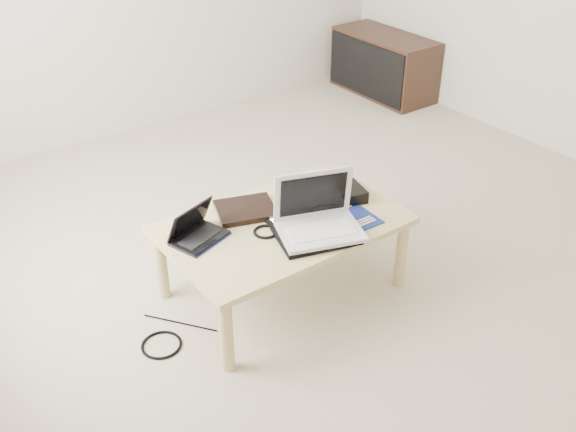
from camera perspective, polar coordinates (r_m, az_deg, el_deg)
ground at (r=3.60m, az=3.32°, el=-1.96°), size 4.00×4.00×0.00m
coffee_table at (r=3.02m, az=-0.46°, el=-1.31°), size 1.10×0.70×0.40m
media_cabinet at (r=5.54m, az=8.44°, el=13.17°), size 0.41×0.90×0.50m
book at (r=3.06m, az=-3.79°, el=0.56°), size 0.33×0.30×0.03m
netbook at (r=2.88m, az=-8.12°, el=-1.41°), size 0.28×0.24×0.16m
tablet at (r=3.04m, az=-0.07°, el=0.24°), size 0.27×0.21×0.01m
remote at (r=3.09m, az=0.15°, el=0.84°), size 0.10×0.22×0.02m
neoprene_sleeve at (r=2.88m, az=2.52°, el=-1.70°), size 0.41×0.34×0.02m
white_laptop at (r=2.88m, az=2.68°, el=-0.24°), size 0.43×0.36×0.27m
motherboard at (r=3.04m, az=5.43°, el=-0.04°), size 0.23×0.28×0.01m
gpu_box at (r=3.22m, az=4.88°, el=2.54°), size 0.20×0.31×0.06m
cable_coil at (r=2.91m, az=-2.01°, el=-1.40°), size 0.14×0.14×0.01m
floor_cable_coil at (r=2.97m, az=-11.18°, el=-11.18°), size 0.22×0.22×0.01m
floor_cable_trail at (r=3.07m, az=-9.57°, el=-9.35°), size 0.23×0.30×0.01m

